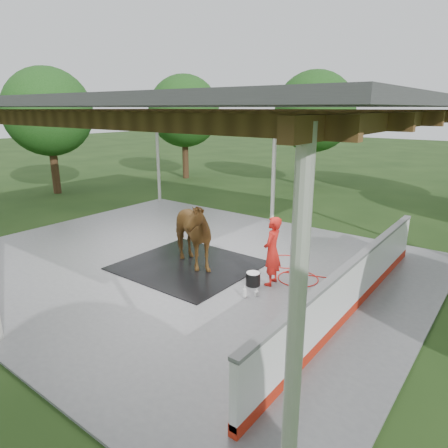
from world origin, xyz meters
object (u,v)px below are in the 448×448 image
Objects in this scene: handler at (272,251)px; wash_bucket at (253,279)px; horse at (187,232)px; dasher_board at (353,287)px.

handler is 0.78m from wash_bucket.
horse reaches higher than wash_bucket.
horse is at bearing -178.06° from dasher_board.
wash_bucket is (-2.25, -0.11, -0.38)m from dasher_board.
dasher_board is 1.99m from handler.
horse reaches higher than handler.
horse is 6.29× the size of wash_bucket.
dasher_board reaches higher than wash_bucket.
dasher_board is 23.86× the size of wash_bucket.
handler is 4.80× the size of wash_bucket.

